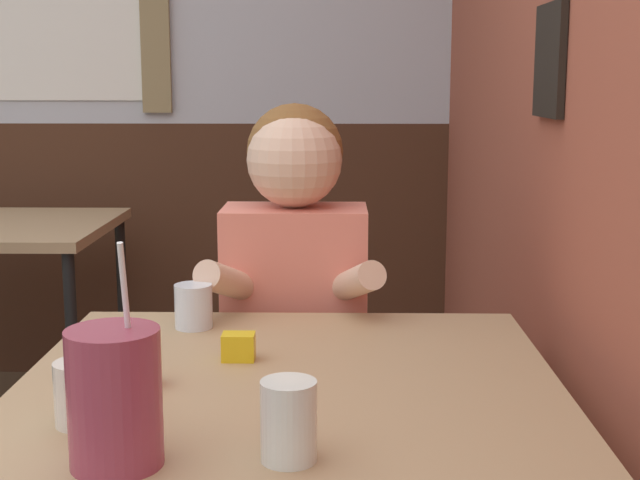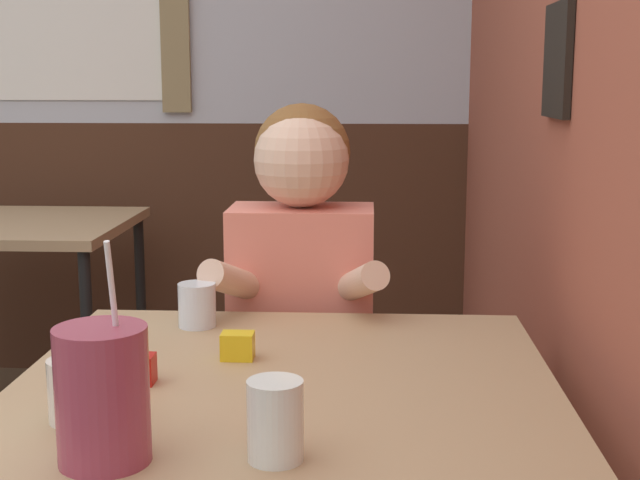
# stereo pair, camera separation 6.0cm
# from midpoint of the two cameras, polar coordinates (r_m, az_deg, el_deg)

# --- Properties ---
(brick_wall_right) EXTENTS (0.08, 4.65, 2.70)m
(brick_wall_right) POSITION_cam_midpoint_polar(r_m,az_deg,el_deg) (2.49, 14.43, 11.44)
(brick_wall_right) COLOR #9E4C38
(brick_wall_right) RESTS_ON ground_plane
(back_wall) EXTENTS (5.62, 0.09, 2.70)m
(back_wall) POSITION_cam_midpoint_polar(r_m,az_deg,el_deg) (3.90, -10.04, 11.17)
(back_wall) COLOR silver
(back_wall) RESTS_ON ground_plane
(main_table) EXTENTS (0.93, 0.92, 0.78)m
(main_table) POSITION_cam_midpoint_polar(r_m,az_deg,el_deg) (1.56, -1.12, -11.50)
(main_table) COLOR tan
(main_table) RESTS_ON ground_plane
(background_table) EXTENTS (0.81, 0.77, 0.78)m
(background_table) POSITION_cam_midpoint_polar(r_m,az_deg,el_deg) (3.43, -18.42, -0.25)
(background_table) COLOR tan
(background_table) RESTS_ON ground_plane
(person_seated) EXTENTS (0.42, 0.42, 1.23)m
(person_seated) POSITION_cam_midpoint_polar(r_m,az_deg,el_deg) (2.16, -0.37, -6.28)
(person_seated) COLOR #EA7F6B
(person_seated) RESTS_ON ground_plane
(cocktail_pitcher) EXTENTS (0.13, 0.13, 0.31)m
(cocktail_pitcher) POSITION_cam_midpoint_polar(r_m,az_deg,el_deg) (1.23, -12.40, -9.71)
(cocktail_pitcher) COLOR #99384C
(cocktail_pitcher) RESTS_ON main_table
(glass_near_pitcher) EXTENTS (0.08, 0.08, 0.09)m
(glass_near_pitcher) POSITION_cam_midpoint_polar(r_m,az_deg,el_deg) (1.87, -6.97, -4.16)
(glass_near_pitcher) COLOR silver
(glass_near_pitcher) RESTS_ON main_table
(glass_center) EXTENTS (0.08, 0.08, 0.11)m
(glass_center) POSITION_cam_midpoint_polar(r_m,az_deg,el_deg) (1.23, -1.45, -11.48)
(glass_center) COLOR silver
(glass_center) RESTS_ON main_table
(glass_far_side) EXTENTS (0.08, 0.08, 0.10)m
(glass_far_side) POSITION_cam_midpoint_polar(r_m,az_deg,el_deg) (1.40, -14.18, -9.30)
(glass_far_side) COLOR silver
(glass_far_side) RESTS_ON main_table
(condiment_ketchup) EXTENTS (0.06, 0.04, 0.05)m
(condiment_ketchup) POSITION_cam_midpoint_polar(r_m,az_deg,el_deg) (1.55, -10.55, -8.13)
(condiment_ketchup) COLOR #B7140F
(condiment_ketchup) RESTS_ON main_table
(condiment_mustard) EXTENTS (0.06, 0.04, 0.05)m
(condiment_mustard) POSITION_cam_midpoint_polar(r_m,az_deg,el_deg) (1.66, -4.25, -6.78)
(condiment_mustard) COLOR yellow
(condiment_mustard) RESTS_ON main_table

